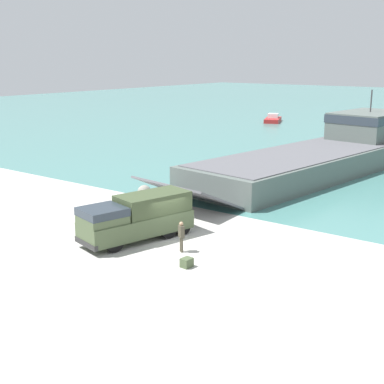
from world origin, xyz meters
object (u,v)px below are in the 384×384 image
Objects in this scene: landing_craft at (330,151)px; moored_boat_b at (273,119)px; military_truck at (136,217)px; soldier_on_ramp at (181,234)px; cargo_crate at (187,263)px.

moored_boat_b is (-24.28, 33.33, -1.36)m from landing_craft.
landing_craft is at bearing 104.16° from moored_boat_b.
military_truck is (-0.85, -27.73, -0.35)m from landing_craft.
military_truck is at bearing -84.13° from landing_craft.
landing_craft is 27.89m from soldier_on_ramp.
landing_craft is at bearing 98.32° from cargo_crate.
soldier_on_ramp is 2.47m from cargo_crate.
soldier_on_ramp is 3.02× the size of cargo_crate.
soldier_on_ramp is 0.28× the size of moored_boat_b.
moored_boat_b is at bearing -144.58° from military_truck.
moored_boat_b is (-23.43, 61.05, -1.01)m from military_truck.
moored_boat_b is at bearing -125.00° from soldier_on_ramp.
moored_boat_b is at bearing 114.49° from cargo_crate.
military_truck reaches higher than moored_boat_b.
military_truck is 4.13× the size of soldier_on_ramp.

